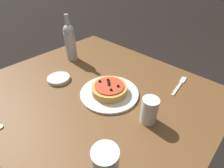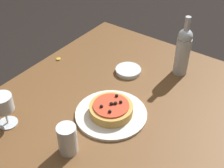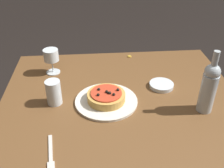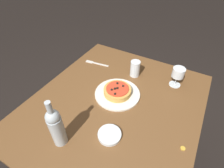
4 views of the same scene
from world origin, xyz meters
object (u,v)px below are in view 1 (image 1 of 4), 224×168
(wine_glass, at_px, (105,160))
(wine_bottle, at_px, (70,42))
(dinner_plate, at_px, (109,93))
(fork, at_px, (180,84))
(dining_table, at_px, (97,102))
(water_cup, at_px, (149,111))
(pizza, at_px, (109,89))
(bottle_cap, at_px, (0,127))
(side_bowl, at_px, (59,79))

(wine_glass, xyz_separation_m, wine_bottle, (0.72, -0.40, 0.02))
(dinner_plate, distance_m, fork, 0.39)
(dining_table, xyz_separation_m, fork, (-0.30, -0.34, 0.09))
(water_cup, height_order, fork, water_cup)
(wine_bottle, bearing_deg, pizza, 167.88)
(wine_glass, bearing_deg, wine_bottle, -29.04)
(pizza, relative_size, wine_glass, 1.27)
(dining_table, height_order, bottle_cap, bottle_cap)
(dining_table, xyz_separation_m, wine_glass, (-0.36, 0.28, 0.19))
(dining_table, xyz_separation_m, bottle_cap, (0.10, 0.44, 0.09))
(dining_table, relative_size, pizza, 6.52)
(pizza, distance_m, wine_bottle, 0.46)
(wine_bottle, relative_size, fork, 1.49)
(water_cup, bearing_deg, wine_glass, 97.50)
(dinner_plate, xyz_separation_m, pizza, (0.00, -0.00, 0.03))
(dinner_plate, bearing_deg, side_bowl, 20.42)
(wine_glass, bearing_deg, dinner_plate, -47.42)
(dining_table, relative_size, side_bowl, 9.33)
(dinner_plate, height_order, wine_glass, wine_glass)
(wine_glass, bearing_deg, fork, -84.97)
(wine_bottle, distance_m, side_bowl, 0.28)
(wine_bottle, height_order, water_cup, wine_bottle)
(wine_bottle, bearing_deg, water_cup, 170.86)
(wine_bottle, xyz_separation_m, bottle_cap, (-0.26, 0.56, -0.12))
(dining_table, relative_size, wine_bottle, 3.95)
(water_cup, bearing_deg, bottle_cap, 46.92)
(dinner_plate, bearing_deg, wine_glass, 132.58)
(dining_table, bearing_deg, side_bowl, 21.67)
(side_bowl, bearing_deg, water_cup, -170.05)
(dinner_plate, xyz_separation_m, side_bowl, (0.29, 0.11, 0.00))
(bottle_cap, bearing_deg, pizza, -110.85)
(pizza, bearing_deg, side_bowl, 20.44)
(wine_bottle, distance_m, fork, 0.72)
(wine_glass, bearing_deg, dining_table, -38.35)
(dining_table, height_order, wine_bottle, wine_bottle)
(dining_table, relative_size, fork, 5.87)
(side_bowl, bearing_deg, wine_bottle, -54.22)
(dinner_plate, bearing_deg, wine_bottle, -12.13)
(water_cup, xyz_separation_m, bottle_cap, (0.42, 0.45, -0.06))
(wine_bottle, bearing_deg, side_bowl, 125.78)
(wine_bottle, distance_m, water_cup, 0.70)
(water_cup, distance_m, fork, 0.34)
(dining_table, height_order, water_cup, water_cup)
(dining_table, height_order, dinner_plate, dinner_plate)
(pizza, relative_size, bottle_cap, 7.48)
(dining_table, xyz_separation_m, side_bowl, (0.22, 0.09, 0.10))
(fork, bearing_deg, wine_glass, 177.55)
(dinner_plate, height_order, bottle_cap, dinner_plate)
(pizza, relative_size, side_bowl, 1.43)
(dining_table, bearing_deg, pizza, -163.16)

